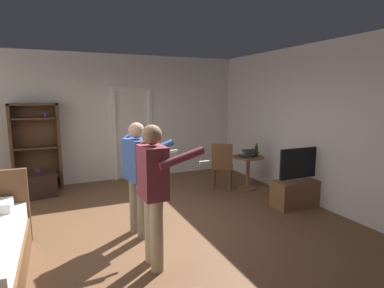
# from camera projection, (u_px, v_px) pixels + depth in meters

# --- Properties ---
(ground_plane) EXTENTS (6.93, 6.93, 0.00)m
(ground_plane) POSITION_uv_depth(u_px,v_px,m) (144.00, 232.00, 4.50)
(ground_plane) COLOR brown
(wall_back) EXTENTS (6.54, 0.12, 2.87)m
(wall_back) POSITION_uv_depth(u_px,v_px,m) (107.00, 118.00, 7.07)
(wall_back) COLOR silver
(wall_back) RESTS_ON ground_plane
(wall_right) EXTENTS (0.12, 6.31, 2.87)m
(wall_right) POSITION_uv_depth(u_px,v_px,m) (317.00, 125.00, 5.55)
(wall_right) COLOR silver
(wall_right) RESTS_ON ground_plane
(doorway_frame) EXTENTS (0.93, 0.08, 2.13)m
(doorway_frame) POSITION_uv_depth(u_px,v_px,m) (132.00, 127.00, 7.26)
(doorway_frame) COLOR white
(doorway_frame) RESTS_ON ground_plane
(bookshelf) EXTENTS (0.93, 0.32, 1.80)m
(bookshelf) POSITION_uv_depth(u_px,v_px,m) (36.00, 144.00, 6.36)
(bookshelf) COLOR #4C331E
(bookshelf) RESTS_ON ground_plane
(tv_flatscreen) EXTENTS (1.00, 0.40, 1.06)m
(tv_flatscreen) POSITION_uv_depth(u_px,v_px,m) (299.00, 189.00, 5.54)
(tv_flatscreen) COLOR brown
(tv_flatscreen) RESTS_ON ground_plane
(side_table) EXTENTS (0.65, 0.65, 0.70)m
(side_table) POSITION_uv_depth(u_px,v_px,m) (248.00, 167.00, 6.50)
(side_table) COLOR brown
(side_table) RESTS_ON ground_plane
(laptop) EXTENTS (0.33, 0.33, 0.16)m
(laptop) POSITION_uv_depth(u_px,v_px,m) (248.00, 154.00, 6.40)
(laptop) COLOR black
(laptop) RESTS_ON side_table
(bottle_on_table) EXTENTS (0.06, 0.06, 0.28)m
(bottle_on_table) POSITION_uv_depth(u_px,v_px,m) (256.00, 151.00, 6.43)
(bottle_on_table) COLOR #2E3414
(bottle_on_table) RESTS_ON side_table
(wooden_chair) EXTENTS (0.58, 0.58, 0.99)m
(wooden_chair) POSITION_uv_depth(u_px,v_px,m) (222.00, 164.00, 6.42)
(wooden_chair) COLOR brown
(wooden_chair) RESTS_ON ground_plane
(person_blue_shirt) EXTENTS (0.72, 0.54, 1.66)m
(person_blue_shirt) POSITION_uv_depth(u_px,v_px,m) (154.00, 187.00, 3.49)
(person_blue_shirt) COLOR tan
(person_blue_shirt) RESTS_ON ground_plane
(person_striped_shirt) EXTENTS (0.71, 0.61, 1.60)m
(person_striped_shirt) POSITION_uv_depth(u_px,v_px,m) (138.00, 171.00, 4.31)
(person_striped_shirt) COLOR gray
(person_striped_shirt) RESTS_ON ground_plane
(suitcase_dark) EXTENTS (0.64, 0.43, 0.46)m
(suitcase_dark) POSITION_uv_depth(u_px,v_px,m) (40.00, 186.00, 6.00)
(suitcase_dark) COLOR black
(suitcase_dark) RESTS_ON ground_plane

